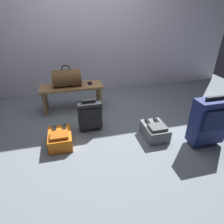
{
  "coord_description": "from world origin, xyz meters",
  "views": [
    {
      "loc": [
        -0.44,
        -2.21,
        1.52
      ],
      "look_at": [
        0.11,
        0.05,
        0.25
      ],
      "focal_mm": 30.6,
      "sensor_mm": 36.0,
      "label": 1
    }
  ],
  "objects_px": {
    "backpack_orange": "(60,139)",
    "duffel_bag_brown": "(67,78)",
    "backpack_grey": "(155,131)",
    "suitcase_small_charcoal": "(90,115)",
    "cell_phone": "(90,83)",
    "bench": "(72,89)",
    "suitcase_upright_navy": "(209,121)"
  },
  "relations": [
    {
      "from": "backpack_orange",
      "to": "duffel_bag_brown",
      "type": "bearing_deg",
      "value": 80.2
    },
    {
      "from": "suitcase_upright_navy",
      "to": "bench",
      "type": "bearing_deg",
      "value": 138.48
    },
    {
      "from": "suitcase_small_charcoal",
      "to": "bench",
      "type": "bearing_deg",
      "value": 105.46
    },
    {
      "from": "bench",
      "to": "suitcase_upright_navy",
      "type": "distance_m",
      "value": 2.05
    },
    {
      "from": "bench",
      "to": "duffel_bag_brown",
      "type": "distance_m",
      "value": 0.21
    },
    {
      "from": "duffel_bag_brown",
      "to": "backpack_orange",
      "type": "bearing_deg",
      "value": -99.8
    },
    {
      "from": "backpack_grey",
      "to": "backpack_orange",
      "type": "height_order",
      "value": "same"
    },
    {
      "from": "bench",
      "to": "cell_phone",
      "type": "relative_size",
      "value": 6.94
    },
    {
      "from": "bench",
      "to": "backpack_orange",
      "type": "height_order",
      "value": "bench"
    },
    {
      "from": "backpack_orange",
      "to": "bench",
      "type": "bearing_deg",
      "value": 76.71
    },
    {
      "from": "suitcase_small_charcoal",
      "to": "backpack_orange",
      "type": "bearing_deg",
      "value": -148.01
    },
    {
      "from": "duffel_bag_brown",
      "to": "suitcase_upright_navy",
      "type": "height_order",
      "value": "duffel_bag_brown"
    },
    {
      "from": "bench",
      "to": "backpack_orange",
      "type": "relative_size",
      "value": 2.63
    },
    {
      "from": "backpack_grey",
      "to": "bench",
      "type": "bearing_deg",
      "value": 132.91
    },
    {
      "from": "backpack_orange",
      "to": "backpack_grey",
      "type": "bearing_deg",
      "value": -5.72
    },
    {
      "from": "duffel_bag_brown",
      "to": "suitcase_small_charcoal",
      "type": "height_order",
      "value": "duffel_bag_brown"
    },
    {
      "from": "duffel_bag_brown",
      "to": "suitcase_upright_navy",
      "type": "xyz_separation_m",
      "value": [
        1.6,
        -1.36,
        -0.22
      ]
    },
    {
      "from": "suitcase_upright_navy",
      "to": "suitcase_small_charcoal",
      "type": "bearing_deg",
      "value": 153.49
    },
    {
      "from": "duffel_bag_brown",
      "to": "suitcase_small_charcoal",
      "type": "xyz_separation_m",
      "value": [
        0.25,
        -0.69,
        -0.32
      ]
    },
    {
      "from": "duffel_bag_brown",
      "to": "suitcase_upright_navy",
      "type": "distance_m",
      "value": 2.11
    },
    {
      "from": "suitcase_small_charcoal",
      "to": "cell_phone",
      "type": "bearing_deg",
      "value": 81.22
    },
    {
      "from": "suitcase_upright_navy",
      "to": "backpack_orange",
      "type": "relative_size",
      "value": 1.72
    },
    {
      "from": "duffel_bag_brown",
      "to": "backpack_grey",
      "type": "height_order",
      "value": "duffel_bag_brown"
    },
    {
      "from": "suitcase_upright_navy",
      "to": "backpack_orange",
      "type": "distance_m",
      "value": 1.82
    },
    {
      "from": "cell_phone",
      "to": "suitcase_upright_navy",
      "type": "relative_size",
      "value": 0.22
    },
    {
      "from": "bench",
      "to": "backpack_grey",
      "type": "distance_m",
      "value": 1.48
    },
    {
      "from": "bench",
      "to": "suitcase_upright_navy",
      "type": "relative_size",
      "value": 1.53
    },
    {
      "from": "backpack_grey",
      "to": "backpack_orange",
      "type": "relative_size",
      "value": 1.0
    },
    {
      "from": "bench",
      "to": "backpack_grey",
      "type": "bearing_deg",
      "value": -47.09
    },
    {
      "from": "cell_phone",
      "to": "duffel_bag_brown",
      "type": "bearing_deg",
      "value": -176.15
    },
    {
      "from": "bench",
      "to": "suitcase_small_charcoal",
      "type": "relative_size",
      "value": 2.17
    },
    {
      "from": "suitcase_upright_navy",
      "to": "backpack_grey",
      "type": "relative_size",
      "value": 1.72
    }
  ]
}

